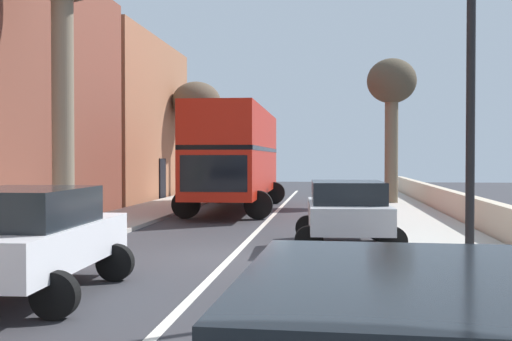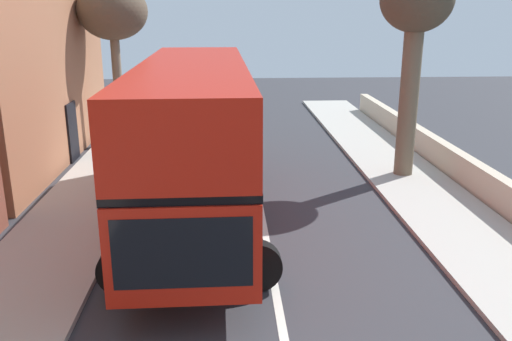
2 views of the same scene
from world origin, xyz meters
TOP-DOWN VIEW (x-y plane):
  - double_decker_bus at (-1.70, 11.86)m, footprint 3.67×10.95m
  - street_tree_right_1 at (4.85, 15.29)m, footprint 2.21×2.21m
  - street_tree_left_4 at (-5.22, 20.48)m, footprint 2.68×2.68m

SIDE VIEW (x-z plane):
  - double_decker_bus at x=-1.70m, z-range 0.32..4.38m
  - street_tree_left_4 at x=-5.22m, z-range 2.02..8.23m
  - street_tree_right_1 at x=4.85m, z-range 1.90..8.38m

